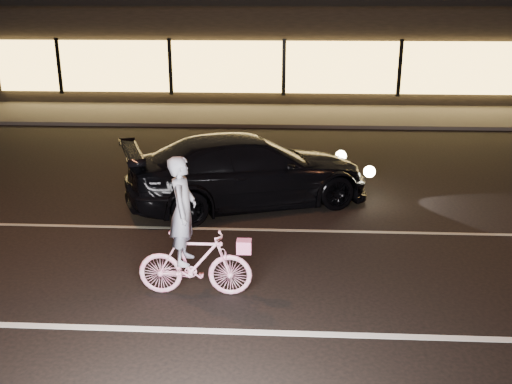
{
  "coord_description": "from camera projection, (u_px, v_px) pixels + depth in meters",
  "views": [
    {
      "loc": [
        0.12,
        -7.94,
        4.12
      ],
      "look_at": [
        -0.33,
        0.6,
        1.23
      ],
      "focal_mm": 40.0,
      "sensor_mm": 36.0,
      "label": 1
    }
  ],
  "objects": [
    {
      "name": "lane_stripe_near",
      "position": [
        273.0,
        333.0,
        7.41
      ],
      "size": [
        60.0,
        0.12,
        0.01
      ],
      "primitive_type": "cube",
      "color": "silver",
      "rests_on": "ground"
    },
    {
      "name": "sidewalk",
      "position": [
        283.0,
        115.0,
        21.11
      ],
      "size": [
        30.0,
        4.0,
        0.12
      ],
      "primitive_type": "cube",
      "color": "#383533",
      "rests_on": "ground"
    },
    {
      "name": "sedan",
      "position": [
        249.0,
        170.0,
        11.88
      ],
      "size": [
        5.51,
        3.77,
        1.48
      ],
      "rotation": [
        0.0,
        0.0,
        1.94
      ],
      "color": "black",
      "rests_on": "ground"
    },
    {
      "name": "storefront",
      "position": [
        285.0,
        45.0,
        26.09
      ],
      "size": [
        25.4,
        8.42,
        4.2
      ],
      "color": "black",
      "rests_on": "ground"
    },
    {
      "name": "lane_stripe_far",
      "position": [
        278.0,
        230.0,
        10.73
      ],
      "size": [
        60.0,
        0.1,
        0.01
      ],
      "primitive_type": "cube",
      "color": "gray",
      "rests_on": "ground"
    },
    {
      "name": "ground",
      "position": [
        275.0,
        280.0,
        8.83
      ],
      "size": [
        90.0,
        90.0,
        0.0
      ],
      "primitive_type": "plane",
      "color": "black",
      "rests_on": "ground"
    },
    {
      "name": "cyclist",
      "position": [
        192.0,
        248.0,
        8.17
      ],
      "size": [
        1.67,
        0.57,
        2.1
      ],
      "rotation": [
        0.0,
        0.0,
        1.57
      ],
      "color": "#F6428E",
      "rests_on": "ground"
    }
  ]
}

